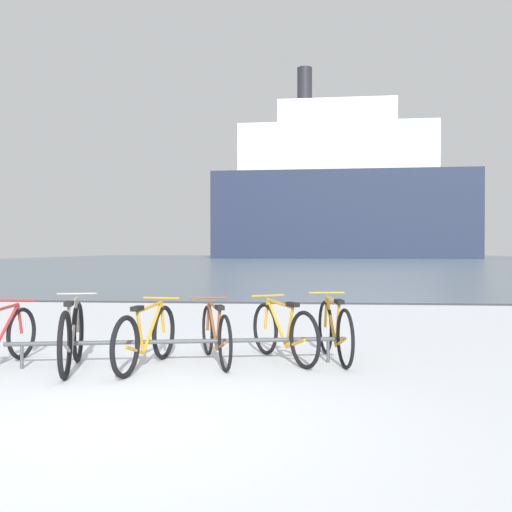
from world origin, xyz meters
The scene contains 8 objects.
ground centered at (0.00, 53.90, -0.04)m, with size 80.00×132.00×0.08m.
bike_rack centered at (0.08, 2.15, 0.27)m, with size 3.87×0.78×0.31m.
bicycle_1 centered at (-1.06, 1.81, 0.38)m, with size 0.56×1.65×0.84m.
bicycle_2 centered at (-0.26, 1.99, 0.35)m, with size 0.46×1.73×0.77m.
bicycle_3 centered at (0.48, 2.36, 0.34)m, with size 0.68×1.60×0.75m.
bicycle_4 centered at (1.29, 2.51, 0.35)m, with size 0.88×1.46×0.77m.
bicycle_5 centered at (1.90, 2.61, 0.37)m, with size 0.49×1.64×0.81m.
ferry_ship centered at (7.05, 83.44, 9.66)m, with size 38.42×13.79×28.76m.
Camera 1 is at (1.53, -4.48, 1.36)m, focal length 40.64 mm.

